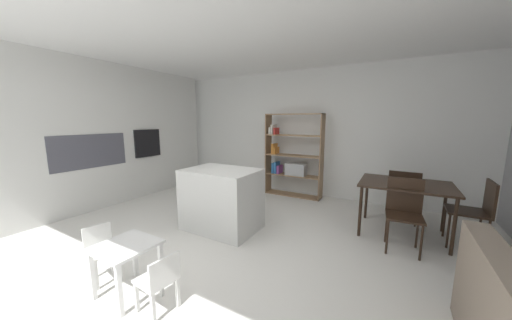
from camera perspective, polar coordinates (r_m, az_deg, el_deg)
ground_plane at (r=3.66m, az=-6.83°, el=-18.18°), size 9.75×9.75×0.00m
ceiling_slab at (r=3.44m, az=-7.82°, el=28.07°), size 7.09×5.71×0.06m
back_partition at (r=5.77m, az=9.94°, el=6.08°), size 7.09×0.06×2.77m
tall_cabinet_run_left at (r=5.77m, az=-33.49°, el=4.71°), size 0.61×5.14×2.77m
cabinet_niche_splashback at (r=5.42m, az=-33.73°, el=1.67°), size 0.01×1.29×0.61m
built_in_oven at (r=6.02m, az=-23.61°, el=3.60°), size 0.06×0.62×0.60m
kitchen_island at (r=3.92m, az=-7.86°, el=-8.89°), size 1.10×0.78×0.94m
open_bookshelf at (r=5.57m, az=8.09°, el=0.31°), size 1.27×0.30×1.81m
child_table at (r=2.82m, az=-27.58°, el=-18.52°), size 0.50×0.51×0.51m
child_chair_right at (r=2.53m, az=-21.21°, el=-24.20°), size 0.32×0.32×0.54m
child_chair_left at (r=3.22m, az=-31.96°, el=-17.04°), size 0.32×0.32×0.58m
dining_table at (r=4.23m, az=31.02°, el=-5.53°), size 1.20×0.90×0.77m
dining_chair_near at (r=3.81m, az=30.84°, el=-9.36°), size 0.45×0.43×0.93m
dining_chair_far at (r=4.74m, az=30.73°, el=-6.23°), size 0.46×0.43×0.87m
dining_chair_window_side at (r=4.37m, az=41.71°, el=-8.11°), size 0.46×0.46×0.91m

